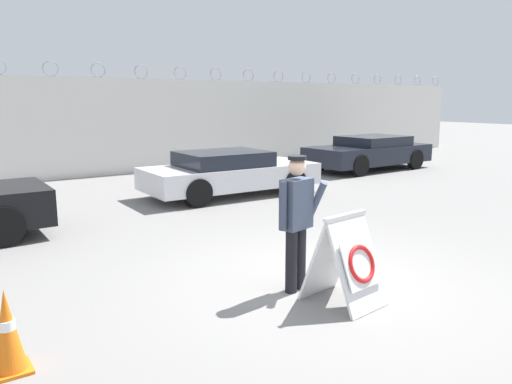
% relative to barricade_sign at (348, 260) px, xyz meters
% --- Properties ---
extents(ground_plane, '(90.00, 90.00, 0.00)m').
position_rel_barricade_sign_xyz_m(ground_plane, '(0.20, 0.75, -0.54)').
color(ground_plane, gray).
extents(perimeter_wall, '(36.00, 0.30, 3.54)m').
position_rel_barricade_sign_xyz_m(perimeter_wall, '(0.20, 11.90, 1.01)').
color(perimeter_wall, silver).
rests_on(perimeter_wall, ground_plane).
extents(barricade_sign, '(0.79, 0.93, 1.09)m').
position_rel_barricade_sign_xyz_m(barricade_sign, '(0.00, 0.00, 0.00)').
color(barricade_sign, white).
rests_on(barricade_sign, ground_plane).
extents(security_guard, '(0.66, 0.37, 1.73)m').
position_rel_barricade_sign_xyz_m(security_guard, '(-0.24, 0.67, 0.42)').
color(security_guard, black).
rests_on(security_guard, ground_plane).
extents(traffic_cone_near, '(0.34, 0.34, 0.78)m').
position_rel_barricade_sign_xyz_m(traffic_cone_near, '(-3.57, 0.60, -0.16)').
color(traffic_cone_near, orange).
rests_on(traffic_cone_near, ground_plane).
extents(parked_car_rear_sedan, '(4.46, 2.03, 1.13)m').
position_rel_barricade_sign_xyz_m(parked_car_rear_sedan, '(2.46, 6.68, 0.04)').
color(parked_car_rear_sedan, black).
rests_on(parked_car_rear_sedan, ground_plane).
extents(parked_car_far_side, '(4.69, 2.13, 1.16)m').
position_rel_barricade_sign_xyz_m(parked_car_far_side, '(8.97, 7.98, 0.07)').
color(parked_car_far_side, black).
rests_on(parked_car_far_side, ground_plane).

